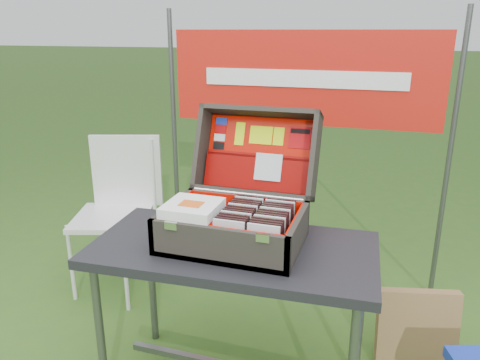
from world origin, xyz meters
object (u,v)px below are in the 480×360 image
(table, at_px, (234,321))
(cardboard_box, at_px, (417,330))
(chair, at_px, (112,219))
(suitcase, at_px, (237,183))

(table, relative_size, cardboard_box, 2.91)
(chair, bearing_deg, suitcase, -46.25)
(table, relative_size, chair, 1.22)
(suitcase, height_order, chair, suitcase)
(suitcase, bearing_deg, chair, 151.52)
(table, relative_size, suitcase, 2.08)
(chair, distance_m, cardboard_box, 1.80)
(cardboard_box, bearing_deg, suitcase, -168.98)
(cardboard_box, bearing_deg, chair, 161.16)
(suitcase, bearing_deg, cardboard_box, 24.22)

